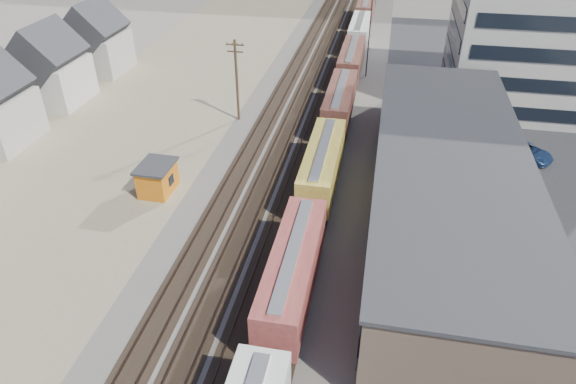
% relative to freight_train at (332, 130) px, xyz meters
% --- Properties ---
extents(ballast_bed, '(18.00, 200.00, 0.06)m').
position_rel_freight_train_xyz_m(ballast_bed, '(-3.80, 14.34, -2.76)').
color(ballast_bed, '#4C4742').
rests_on(ballast_bed, ground).
extents(dirt_yard, '(24.00, 180.00, 0.03)m').
position_rel_freight_train_xyz_m(dirt_yard, '(-23.80, 4.34, -2.78)').
color(dirt_yard, '#7B7054').
rests_on(dirt_yard, ground).
extents(asphalt_lot, '(26.00, 120.00, 0.04)m').
position_rel_freight_train_xyz_m(asphalt_lot, '(18.20, -0.66, -2.77)').
color(asphalt_lot, '#232326').
rests_on(asphalt_lot, ground).
extents(rail_tracks, '(11.40, 200.00, 0.24)m').
position_rel_freight_train_xyz_m(rail_tracks, '(-4.35, 14.34, -2.68)').
color(rail_tracks, black).
rests_on(rail_tracks, ground).
extents(freight_train, '(3.00, 119.74, 4.46)m').
position_rel_freight_train_xyz_m(freight_train, '(0.00, 0.00, 0.00)').
color(freight_train, black).
rests_on(freight_train, ground).
extents(warehouse, '(12.40, 40.40, 7.25)m').
position_rel_freight_train_xyz_m(warehouse, '(11.18, -10.66, 0.86)').
color(warehouse, tan).
rests_on(warehouse, ground).
extents(office_tower, '(22.60, 18.60, 18.45)m').
position_rel_freight_train_xyz_m(office_tower, '(24.15, 19.29, 6.47)').
color(office_tower, '#9E998E').
rests_on(office_tower, ground).
extents(utility_pole_north, '(2.20, 0.32, 10.00)m').
position_rel_freight_train_xyz_m(utility_pole_north, '(-12.30, 6.34, 2.50)').
color(utility_pole_north, '#382619').
rests_on(utility_pole_north, ground).
extents(radio_mast, '(1.20, 0.16, 18.00)m').
position_rel_freight_train_xyz_m(radio_mast, '(2.20, 24.34, 6.33)').
color(radio_mast, black).
rests_on(radio_mast, ground).
extents(maintenance_shed, '(3.24, 4.15, 3.00)m').
position_rel_freight_train_xyz_m(maintenance_shed, '(-15.53, -10.97, -1.26)').
color(maintenance_shed, '#CE6B13').
rests_on(maintenance_shed, ground).
extents(parked_car_blue, '(6.54, 6.00, 1.70)m').
position_rel_freight_train_xyz_m(parked_car_blue, '(20.59, 2.93, -1.94)').
color(parked_car_blue, navy).
rests_on(parked_car_blue, ground).
extents(parked_car_far, '(3.18, 4.88, 1.54)m').
position_rel_freight_train_xyz_m(parked_car_far, '(28.85, 21.43, -2.02)').
color(parked_car_far, white).
rests_on(parked_car_far, ground).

